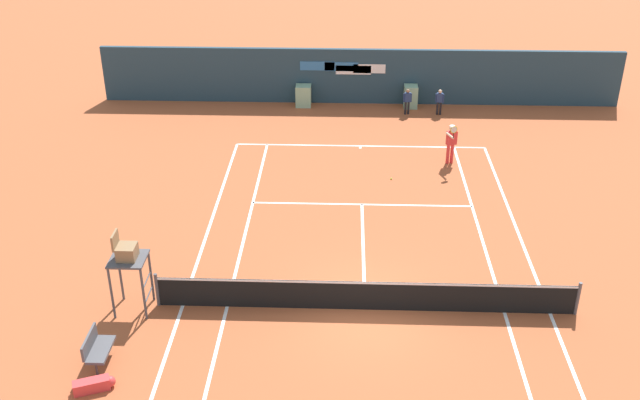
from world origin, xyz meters
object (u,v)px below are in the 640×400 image
(equipment_bag, at_px, (95,385))
(ball_kid_right_post, at_px, (407,100))
(player_on_baseline, at_px, (451,141))
(umpire_chair, at_px, (127,258))
(tennis_ball_mid_court, at_px, (391,179))
(ball_kid_left_post, at_px, (440,100))
(player_bench, at_px, (97,347))

(equipment_bag, xyz_separation_m, ball_kid_right_post, (8.98, 19.10, 0.55))
(player_on_baseline, bearing_deg, equipment_bag, 32.41)
(umpire_chair, bearing_deg, player_on_baseline, 135.02)
(umpire_chair, height_order, ball_kid_right_post, umpire_chair)
(equipment_bag, height_order, tennis_ball_mid_court, equipment_bag)
(ball_kid_right_post, distance_m, ball_kid_left_post, 1.50)
(umpire_chair, height_order, player_bench, umpire_chair)
(equipment_bag, xyz_separation_m, tennis_ball_mid_court, (7.92, 12.08, -0.13))
(player_on_baseline, distance_m, tennis_ball_mid_court, 3.06)
(tennis_ball_mid_court, bearing_deg, ball_kid_right_post, 81.33)
(player_on_baseline, relative_size, tennis_ball_mid_court, 27.43)
(player_on_baseline, bearing_deg, player_bench, 29.63)
(tennis_ball_mid_court, bearing_deg, umpire_chair, -132.00)
(umpire_chair, distance_m, tennis_ball_mid_court, 11.83)
(ball_kid_right_post, relative_size, ball_kid_left_post, 1.00)
(tennis_ball_mid_court, bearing_deg, player_bench, -126.37)
(umpire_chair, distance_m, equipment_bag, 3.72)
(player_bench, height_order, equipment_bag, player_bench)
(player_bench, distance_m, tennis_ball_mid_court, 13.75)
(player_bench, distance_m, ball_kid_left_post, 21.02)
(umpire_chair, bearing_deg, ball_kid_left_post, 146.50)
(ball_kid_right_post, bearing_deg, player_bench, 52.05)
(player_on_baseline, bearing_deg, ball_kid_left_post, -111.80)
(player_on_baseline, height_order, tennis_ball_mid_court, player_on_baseline)
(equipment_bag, bearing_deg, ball_kid_right_post, 64.80)
(ball_kid_left_post, bearing_deg, tennis_ball_mid_court, 77.96)
(equipment_bag, relative_size, ball_kid_right_post, 0.83)
(player_bench, relative_size, ball_kid_right_post, 0.90)
(player_bench, bearing_deg, ball_kid_right_post, 152.99)
(equipment_bag, bearing_deg, ball_kid_left_post, 61.23)
(umpire_chair, bearing_deg, ball_kid_right_post, 150.47)
(player_bench, bearing_deg, umpire_chair, 172.37)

